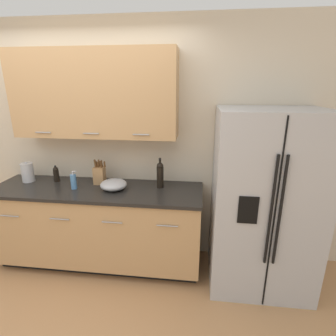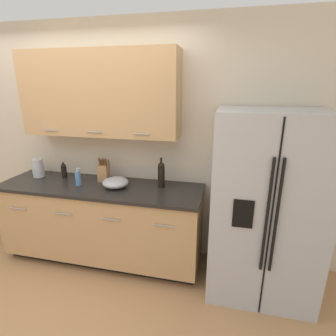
{
  "view_description": "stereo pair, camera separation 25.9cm",
  "coord_description": "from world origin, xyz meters",
  "px_view_note": "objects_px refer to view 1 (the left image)",
  "views": [
    {
      "loc": [
        1.26,
        -1.4,
        1.94
      ],
      "look_at": [
        0.96,
        1.05,
        1.16
      ],
      "focal_mm": 28.0,
      "sensor_mm": 36.0,
      "label": 1
    },
    {
      "loc": [
        1.51,
        -1.35,
        1.94
      ],
      "look_at": [
        0.96,
        1.05,
        1.16
      ],
      "focal_mm": 28.0,
      "sensor_mm": 36.0,
      "label": 2
    }
  ],
  "objects_px": {
    "oil_bottle": "(56,174)",
    "steel_canister": "(28,172)",
    "knife_block": "(99,175)",
    "wine_bottle": "(160,174)",
    "soap_dispenser": "(74,181)",
    "mixing_bowl": "(114,185)",
    "refrigerator": "(263,202)"
  },
  "relations": [
    {
      "from": "mixing_bowl",
      "to": "oil_bottle",
      "type": "bearing_deg",
      "value": 167.97
    },
    {
      "from": "refrigerator",
      "to": "soap_dispenser",
      "type": "height_order",
      "value": "refrigerator"
    },
    {
      "from": "wine_bottle",
      "to": "mixing_bowl",
      "type": "relative_size",
      "value": 1.17
    },
    {
      "from": "soap_dispenser",
      "to": "steel_canister",
      "type": "xyz_separation_m",
      "value": [
        -0.61,
        0.15,
        0.03
      ]
    },
    {
      "from": "knife_block",
      "to": "wine_bottle",
      "type": "xyz_separation_m",
      "value": [
        0.67,
        -0.02,
        0.04
      ]
    },
    {
      "from": "knife_block",
      "to": "steel_canister",
      "type": "xyz_separation_m",
      "value": [
        -0.82,
        -0.02,
        0.0
      ]
    },
    {
      "from": "refrigerator",
      "to": "steel_canister",
      "type": "xyz_separation_m",
      "value": [
        -2.52,
        0.17,
        0.14
      ]
    },
    {
      "from": "refrigerator",
      "to": "oil_bottle",
      "type": "xyz_separation_m",
      "value": [
        -2.2,
        0.2,
        0.12
      ]
    },
    {
      "from": "mixing_bowl",
      "to": "soap_dispenser",
      "type": "bearing_deg",
      "value": -175.55
    },
    {
      "from": "oil_bottle",
      "to": "mixing_bowl",
      "type": "bearing_deg",
      "value": -12.03
    },
    {
      "from": "soap_dispenser",
      "to": "mixing_bowl",
      "type": "xyz_separation_m",
      "value": [
        0.42,
        0.03,
        -0.03
      ]
    },
    {
      "from": "steel_canister",
      "to": "soap_dispenser",
      "type": "bearing_deg",
      "value": -13.81
    },
    {
      "from": "oil_bottle",
      "to": "steel_canister",
      "type": "xyz_separation_m",
      "value": [
        -0.32,
        -0.03,
        0.02
      ]
    },
    {
      "from": "knife_block",
      "to": "soap_dispenser",
      "type": "height_order",
      "value": "knife_block"
    },
    {
      "from": "wine_bottle",
      "to": "soap_dispenser",
      "type": "relative_size",
      "value": 1.64
    },
    {
      "from": "wine_bottle",
      "to": "steel_canister",
      "type": "distance_m",
      "value": 1.5
    },
    {
      "from": "steel_canister",
      "to": "knife_block",
      "type": "bearing_deg",
      "value": 1.58
    },
    {
      "from": "refrigerator",
      "to": "knife_block",
      "type": "height_order",
      "value": "refrigerator"
    },
    {
      "from": "knife_block",
      "to": "oil_bottle",
      "type": "xyz_separation_m",
      "value": [
        -0.51,
        0.01,
        -0.02
      ]
    },
    {
      "from": "oil_bottle",
      "to": "wine_bottle",
      "type": "bearing_deg",
      "value": -1.73
    },
    {
      "from": "refrigerator",
      "to": "wine_bottle",
      "type": "distance_m",
      "value": 1.05
    },
    {
      "from": "knife_block",
      "to": "mixing_bowl",
      "type": "bearing_deg",
      "value": -34.77
    },
    {
      "from": "knife_block",
      "to": "mixing_bowl",
      "type": "distance_m",
      "value": 0.25
    },
    {
      "from": "soap_dispenser",
      "to": "mixing_bowl",
      "type": "height_order",
      "value": "soap_dispenser"
    },
    {
      "from": "wine_bottle",
      "to": "oil_bottle",
      "type": "bearing_deg",
      "value": 178.27
    },
    {
      "from": "mixing_bowl",
      "to": "refrigerator",
      "type": "bearing_deg",
      "value": -2.03
    },
    {
      "from": "knife_block",
      "to": "oil_bottle",
      "type": "height_order",
      "value": "knife_block"
    },
    {
      "from": "oil_bottle",
      "to": "steel_canister",
      "type": "height_order",
      "value": "steel_canister"
    },
    {
      "from": "wine_bottle",
      "to": "oil_bottle",
      "type": "height_order",
      "value": "wine_bottle"
    },
    {
      "from": "soap_dispenser",
      "to": "knife_block",
      "type": "bearing_deg",
      "value": 38.75
    },
    {
      "from": "refrigerator",
      "to": "wine_bottle",
      "type": "bearing_deg",
      "value": 170.67
    },
    {
      "from": "soap_dispenser",
      "to": "steel_canister",
      "type": "distance_m",
      "value": 0.63
    }
  ]
}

